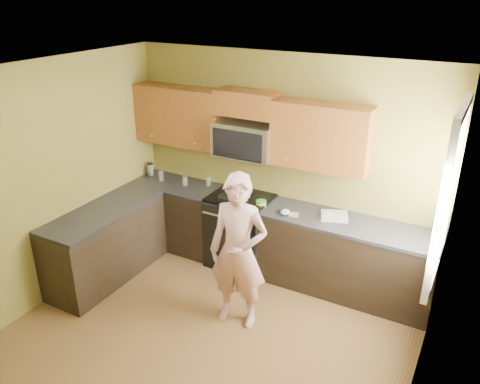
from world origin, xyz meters
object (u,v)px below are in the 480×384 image
Objects in this scene: frying_pan at (229,200)px; travel_mug at (151,175)px; stove at (240,230)px; microwave at (245,156)px; woman at (238,252)px; butter_tub at (261,206)px.

travel_mug is (-1.43, 0.27, -0.03)m from frying_pan.
microwave is at bearing 90.00° from stove.
woman is (0.55, -1.17, -0.60)m from microwave.
microwave is 4.19× the size of travel_mug.
stove is 7.49× the size of butter_tub.
travel_mug reaches higher than stove.
woman is at bearing -29.47° from travel_mug.
travel_mug is at bearing -179.52° from microwave.
butter_tub is 1.83m from travel_mug.
butter_tub is at bearing -11.38° from stove.
stove is 0.50m from frying_pan.
frying_pan is 1.45m from travel_mug.
travel_mug is (-1.50, -0.01, -0.53)m from microwave.
butter_tub is (0.32, -0.19, -0.53)m from microwave.
travel_mug is (-1.50, 0.11, 0.45)m from stove.
stove is 0.98m from microwave.
microwave is at bearing 0.48° from travel_mug.
frying_pan is 2.59× the size of travel_mug.
woman is 9.40× the size of travel_mug.
stove is 5.23× the size of travel_mug.
travel_mug reaches higher than butter_tub.
woman reaches higher than microwave.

